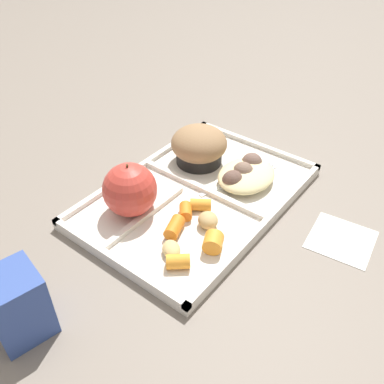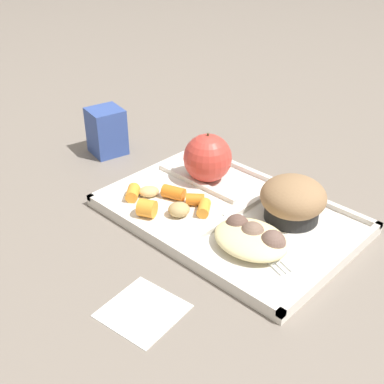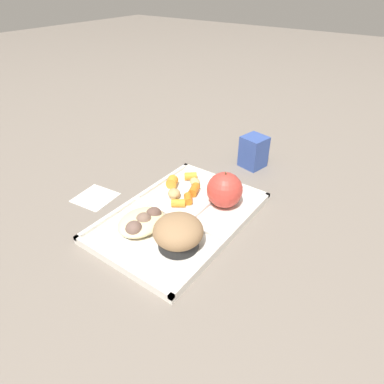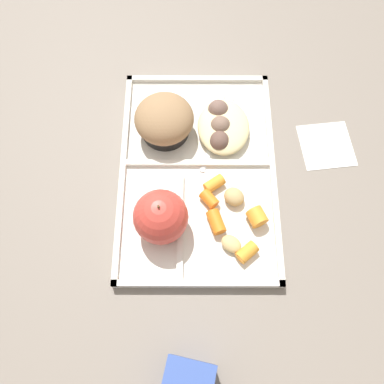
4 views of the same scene
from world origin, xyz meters
TOP-DOWN VIEW (x-y plane):
  - ground at (0.00, 0.00)m, footprint 6.00×6.00m
  - lunch_tray at (-0.00, 0.00)m, footprint 0.39×0.26m
  - green_apple at (-0.10, 0.06)m, footprint 0.08×0.08m
  - bran_muffin at (0.08, 0.06)m, footprint 0.10×0.10m
  - carrot_slice_edge at (-0.09, -0.09)m, footprint 0.04×0.04m
  - carrot_slice_back at (-0.09, -0.03)m, footprint 0.04×0.03m
  - carrot_slice_diagonal at (-0.14, -0.08)m, footprint 0.04×0.04m
  - carrot_slice_tilted at (-0.05, -0.02)m, footprint 0.03×0.03m
  - carrot_slice_near_corner at (-0.03, -0.03)m, footprint 0.03×0.04m
  - potato_chunk_wedge at (-0.05, -0.06)m, footprint 0.05×0.05m
  - potato_chunk_browned at (-0.13, -0.05)m, footprint 0.04×0.04m
  - egg_noodle_pile at (0.08, -0.05)m, footprint 0.11×0.09m
  - meatball_side at (0.05, -0.04)m, footprint 0.03×0.03m
  - meatball_center at (0.05, -0.04)m, footprint 0.03×0.03m
  - meatball_back at (0.11, -0.04)m, footprint 0.04×0.04m
  - meatball_front at (0.08, -0.04)m, footprint 0.04×0.04m
  - plastic_fork at (0.09, -0.04)m, footprint 0.16×0.06m
  - milk_carton at (-0.32, 0.01)m, footprint 0.07×0.07m
  - paper_napkin at (0.06, -0.23)m, footprint 0.10×0.10m

SIDE VIEW (x-z plane):
  - ground at x=0.00m, z-range 0.00..0.00m
  - paper_napkin at x=0.06m, z-range 0.00..0.00m
  - lunch_tray at x=0.00m, z-range 0.00..0.02m
  - plastic_fork at x=0.09m, z-range 0.01..0.01m
  - potato_chunk_browned at x=-0.13m, z-range 0.01..0.03m
  - carrot_slice_near_corner at x=-0.03m, z-range 0.01..0.03m
  - carrot_slice_tilted at x=-0.05m, z-range 0.01..0.03m
  - carrot_slice_diagonal at x=-0.14m, z-range 0.01..0.03m
  - carrot_slice_back at x=-0.09m, z-range 0.01..0.03m
  - potato_chunk_wedge at x=-0.05m, z-range 0.01..0.03m
  - egg_noodle_pile at x=0.08m, z-range 0.01..0.04m
  - carrot_slice_edge at x=-0.09m, z-range 0.01..0.04m
  - meatball_center at x=0.05m, z-range 0.01..0.05m
  - meatball_side at x=0.05m, z-range 0.01..0.05m
  - meatball_front at x=0.08m, z-range 0.01..0.05m
  - meatball_back at x=0.11m, z-range 0.01..0.05m
  - bran_muffin at x=0.08m, z-range 0.01..0.08m
  - milk_carton at x=-0.32m, z-range 0.00..0.09m
  - green_apple at x=-0.10m, z-range 0.01..0.10m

